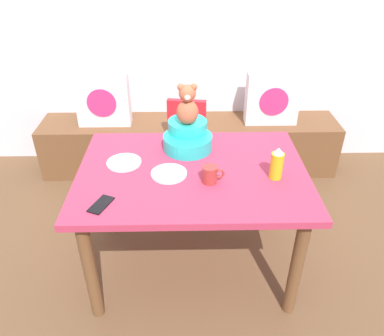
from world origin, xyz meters
name	(u,v)px	position (x,y,z in m)	size (l,w,h in m)	color
ground_plane	(192,263)	(0.00, 0.00, 0.00)	(8.00, 8.00, 0.00)	brown
back_wall	(189,14)	(0.00, 1.48, 1.30)	(4.40, 0.10, 2.60)	silver
window_bench	(190,145)	(0.00, 1.21, 0.23)	(2.60, 0.44, 0.46)	brown
pillow_floral_left	(103,100)	(-0.72, 1.19, 0.68)	(0.44, 0.15, 0.44)	silver
pillow_floral_right	(272,99)	(0.70, 1.19, 0.68)	(0.44, 0.15, 0.44)	silver
dining_table	(192,185)	(0.00, 0.00, 0.64)	(1.29, 0.92, 0.74)	#B73351
highchair	(185,139)	(-0.04, 0.77, 0.52)	(0.36, 0.48, 0.79)	red
infant_seat_teal	(188,137)	(-0.02, 0.27, 0.81)	(0.30, 0.33, 0.16)	#23BFB6
teddy_bear	(187,105)	(-0.02, 0.27, 1.02)	(0.13, 0.12, 0.25)	#B55F3F
ketchup_bottle	(277,164)	(0.45, -0.08, 0.83)	(0.07, 0.07, 0.18)	gold
coffee_mug	(210,174)	(0.09, -0.12, 0.79)	(0.12, 0.08, 0.09)	#9E332D
dinner_plate_near	(124,162)	(-0.39, 0.08, 0.75)	(0.20, 0.20, 0.01)	white
dinner_plate_far	(169,174)	(-0.13, -0.04, 0.75)	(0.20, 0.20, 0.01)	white
cell_phone	(101,204)	(-0.46, -0.31, 0.74)	(0.07, 0.14, 0.01)	black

